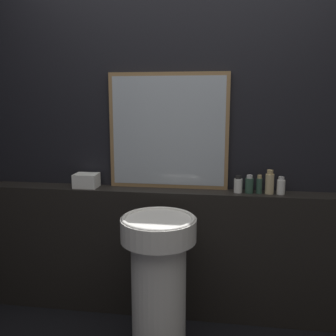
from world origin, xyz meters
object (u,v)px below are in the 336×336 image
object	(u,v)px
mirror	(168,131)
hand_soap_bottle	(281,186)
conditioner_bottle	(249,185)
towel_stack	(86,180)
body_wash_bottle	(270,183)
lotion_bottle	(259,185)
pedestal_sink	(159,279)
shampoo_bottle	(238,185)

from	to	relation	value
mirror	hand_soap_bottle	distance (m)	0.81
mirror	conditioner_bottle	world-z (taller)	mirror
towel_stack	body_wash_bottle	distance (m)	1.23
conditioner_bottle	body_wash_bottle	size ratio (longest dim) A/B	0.76
conditioner_bottle	lotion_bottle	world-z (taller)	lotion_bottle
pedestal_sink	towel_stack	xyz separation A→B (m)	(-0.58, 0.45, 0.46)
pedestal_sink	mirror	bearing A→B (deg)	92.45
mirror	towel_stack	world-z (taller)	mirror
lotion_bottle	body_wash_bottle	xyz separation A→B (m)	(0.06, 0.00, 0.02)
towel_stack	conditioner_bottle	distance (m)	1.10
lotion_bottle	conditioner_bottle	bearing A→B (deg)	180.00
pedestal_sink	lotion_bottle	bearing A→B (deg)	37.92
mirror	hand_soap_bottle	bearing A→B (deg)	-5.59
mirror	hand_soap_bottle	xyz separation A→B (m)	(0.74, -0.07, -0.33)
pedestal_sink	mirror	world-z (taller)	mirror
body_wash_bottle	hand_soap_bottle	distance (m)	0.07
pedestal_sink	hand_soap_bottle	size ratio (longest dim) A/B	7.49
shampoo_bottle	towel_stack	bearing A→B (deg)	180.00
pedestal_sink	conditioner_bottle	bearing A→B (deg)	41.13
mirror	lotion_bottle	size ratio (longest dim) A/B	6.67
shampoo_bottle	conditioner_bottle	world-z (taller)	conditioner_bottle
conditioner_bottle	body_wash_bottle	xyz separation A→B (m)	(0.13, 0.00, 0.02)
hand_soap_bottle	conditioner_bottle	bearing A→B (deg)	180.00
hand_soap_bottle	towel_stack	bearing A→B (deg)	180.00
pedestal_sink	shampoo_bottle	xyz separation A→B (m)	(0.45, 0.45, 0.46)
pedestal_sink	mirror	size ratio (longest dim) A/B	1.05
pedestal_sink	towel_stack	size ratio (longest dim) A/B	5.27
pedestal_sink	conditioner_bottle	xyz separation A→B (m)	(0.52, 0.45, 0.47)
mirror	body_wash_bottle	distance (m)	0.74
shampoo_bottle	conditioner_bottle	distance (m)	0.07
lotion_bottle	body_wash_bottle	size ratio (longest dim) A/B	0.77
towel_stack	body_wash_bottle	xyz separation A→B (m)	(1.23, 0.00, 0.02)
shampoo_bottle	body_wash_bottle	size ratio (longest dim) A/B	0.72
shampoo_bottle	lotion_bottle	distance (m)	0.13
mirror	towel_stack	distance (m)	0.66
towel_stack	conditioner_bottle	size ratio (longest dim) A/B	1.35
conditioner_bottle	hand_soap_bottle	distance (m)	0.20
lotion_bottle	hand_soap_bottle	bearing A→B (deg)	0.00
towel_stack	mirror	bearing A→B (deg)	7.35
towel_stack	body_wash_bottle	bearing A→B (deg)	0.00
body_wash_bottle	hand_soap_bottle	world-z (taller)	body_wash_bottle
body_wash_bottle	hand_soap_bottle	bearing A→B (deg)	0.00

